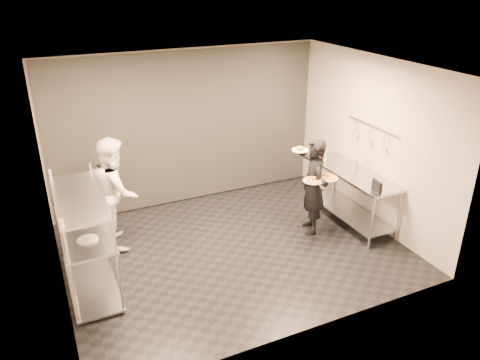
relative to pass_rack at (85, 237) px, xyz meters
name	(u,v)px	position (x,y,z in m)	size (l,w,h in m)	color
room_shell	(204,142)	(2.15, 1.18, 0.63)	(5.00, 4.00, 2.80)	black
pass_rack	(85,237)	(0.00, 0.00, 0.00)	(0.60, 1.60, 1.50)	silver
prep_counter	(352,188)	(4.33, 0.00, -0.14)	(0.60, 1.80, 0.92)	silver
utensil_rail	(370,134)	(4.58, 0.00, 0.78)	(0.07, 1.20, 0.31)	silver
waiter	(313,187)	(3.55, 0.01, 0.03)	(0.58, 0.38, 1.60)	black
chef	(115,192)	(0.60, 1.01, 0.11)	(0.85, 0.66, 1.75)	silver
pizza_plate_near	(313,180)	(3.40, -0.19, 0.26)	(0.30, 0.30, 0.05)	silver
pizza_plate_far	(327,177)	(3.68, -0.17, 0.25)	(0.34, 0.34, 0.05)	silver
salad_plate	(300,149)	(3.45, 0.30, 0.60)	(0.27, 0.27, 0.07)	silver
pos_monitor	(377,186)	(4.21, -0.72, 0.23)	(0.04, 0.22, 0.16)	black
bottle_green	(326,154)	(4.22, 0.66, 0.26)	(0.06, 0.06, 0.22)	gray
bottle_clear	(355,164)	(4.40, 0.06, 0.26)	(0.07, 0.07, 0.22)	gray
bottle_dark	(322,152)	(4.24, 0.80, 0.25)	(0.06, 0.06, 0.20)	black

